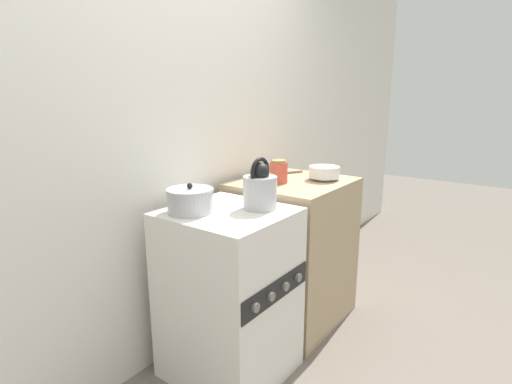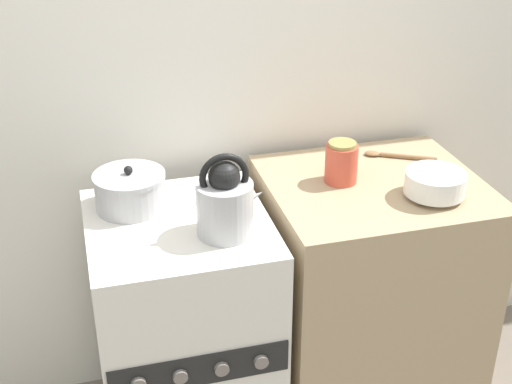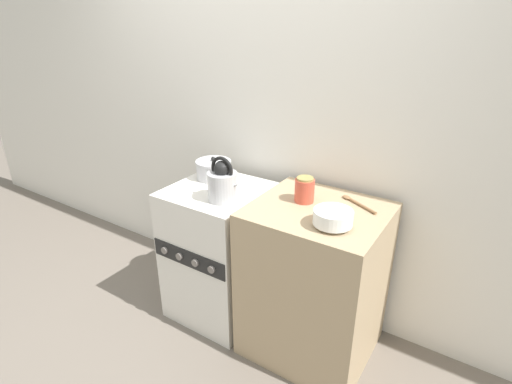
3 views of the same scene
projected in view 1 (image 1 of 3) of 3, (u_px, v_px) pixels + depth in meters
The scene contains 8 objects.
wall_back at pixel (168, 136), 2.14m from camera, with size 7.00×0.06×2.50m.
stove at pixel (229, 294), 2.09m from camera, with size 0.57×0.61×0.91m.
counter at pixel (292, 250), 2.62m from camera, with size 0.71×0.64×0.94m.
kettle at pixel (260, 188), 2.00m from camera, with size 0.21×0.17×0.26m.
cooking_pot at pixel (190, 200), 1.94m from camera, with size 0.23×0.23×0.15m.
enamel_bowl at pixel (324, 172), 2.53m from camera, with size 0.19×0.19×0.09m.
storage_jar at pixel (279, 172), 2.43m from camera, with size 0.11×0.11×0.14m.
wooden_spoon at pixel (284, 173), 2.72m from camera, with size 0.24×0.14×0.02m.
Camera 1 is at (-1.45, -0.95, 1.47)m, focal length 28.00 mm.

